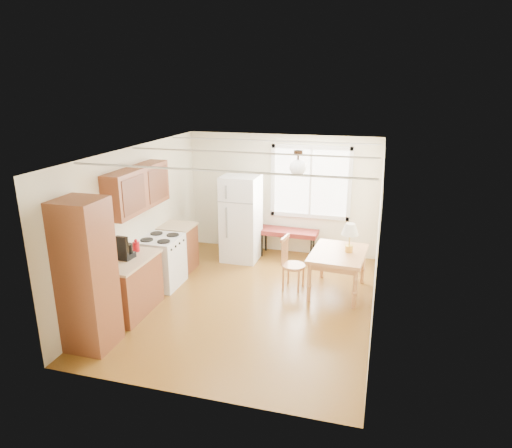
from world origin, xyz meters
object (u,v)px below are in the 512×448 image
at_px(bench, 288,233).
at_px(dining_table, 338,258).
at_px(chair, 289,259).
at_px(refrigerator, 241,218).

distance_m(bench, dining_table, 1.88).
bearing_deg(bench, dining_table, -49.36).
xyz_separation_m(bench, chair, (0.33, -1.51, 0.03)).
relative_size(refrigerator, bench, 1.40).
xyz_separation_m(refrigerator, bench, (0.89, 0.41, -0.37)).
bearing_deg(refrigerator, bench, 24.97).
height_order(dining_table, chair, chair).
distance_m(refrigerator, chair, 1.68).
xyz_separation_m(dining_table, chair, (-0.84, -0.05, -0.10)).
xyz_separation_m(refrigerator, dining_table, (2.07, -1.06, -0.24)).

